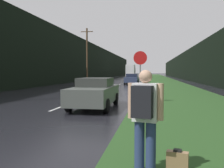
{
  "coord_description": "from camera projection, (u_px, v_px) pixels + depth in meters",
  "views": [
    {
      "loc": [
        4.42,
        -2.39,
        1.74
      ],
      "look_at": [
        1.74,
        13.63,
        0.9
      ],
      "focal_mm": 38.0,
      "sensor_mm": 36.0,
      "label": 1
    }
  ],
  "objects": [
    {
      "name": "stop_sign",
      "position": [
        140.0,
        70.0,
        13.17
      ],
      "size": [
        0.75,
        0.07,
        2.88
      ],
      "color": "slate",
      "rests_on": "ground_plane"
    },
    {
      "name": "utility_pole_far",
      "position": [
        87.0,
        55.0,
        34.51
      ],
      "size": [
        1.8,
        0.24,
        8.06
      ],
      "color": "#4C3823",
      "rests_on": "ground_plane"
    },
    {
      "name": "treeline_far_side",
      "position": [
        90.0,
        62.0,
        53.77
      ],
      "size": [
        2.0,
        140.0,
        7.99
      ],
      "primitive_type": "cube",
      "color": "black",
      "rests_on": "ground_plane"
    },
    {
      "name": "car_passing_far",
      "position": [
        132.0,
        79.0,
        32.87
      ],
      "size": [
        1.86,
        4.16,
        1.47
      ],
      "rotation": [
        0.0,
        0.0,
        3.14
      ],
      "color": "#2D3856",
      "rests_on": "ground_plane"
    },
    {
      "name": "grass_verge",
      "position": [
        163.0,
        82.0,
        41.51
      ],
      "size": [
        6.0,
        240.0,
        0.02
      ],
      "primitive_type": "cube",
      "color": "#26471E",
      "rests_on": "ground_plane"
    },
    {
      "name": "car_passing_near",
      "position": [
        95.0,
        93.0,
        11.44
      ],
      "size": [
        1.86,
        4.3,
        1.44
      ],
      "rotation": [
        0.0,
        0.0,
        3.14
      ],
      "color": "#4C514C",
      "rests_on": "ground_plane"
    },
    {
      "name": "treeline_near_side",
      "position": [
        190.0,
        66.0,
        50.21
      ],
      "size": [
        2.0,
        140.0,
        6.14
      ],
      "primitive_type": "cube",
      "color": "black",
      "rests_on": "ground_plane"
    },
    {
      "name": "delivery_truck",
      "position": [
        131.0,
        71.0,
        70.7
      ],
      "size": [
        2.57,
        7.47,
        3.79
      ],
      "color": "gray",
      "rests_on": "ground_plane"
    },
    {
      "name": "lane_stripe_d",
      "position": [
        110.0,
        88.0,
        25.65
      ],
      "size": [
        0.12,
        3.0,
        0.01
      ],
      "primitive_type": "cube",
      "color": "silver",
      "rests_on": "ground_plane"
    },
    {
      "name": "suitcase",
      "position": [
        177.0,
        162.0,
        4.05
      ],
      "size": [
        0.38,
        0.21,
        0.41
      ],
      "rotation": [
        0.0,
        0.0,
        -0.22
      ],
      "color": "olive",
      "rests_on": "ground_plane"
    },
    {
      "name": "hitchhiker_with_backpack",
      "position": [
        145.0,
        115.0,
        3.97
      ],
      "size": [
        0.6,
        0.49,
        1.77
      ],
      "rotation": [
        0.0,
        0.0,
        -0.22
      ],
      "color": "navy",
      "rests_on": "ground_plane"
    },
    {
      "name": "lane_stripe_c",
      "position": [
        95.0,
        94.0,
        18.76
      ],
      "size": [
        0.12,
        3.0,
        0.01
      ],
      "primitive_type": "cube",
      "color": "silver",
      "rests_on": "ground_plane"
    },
    {
      "name": "lane_stripe_e",
      "position": [
        119.0,
        84.0,
        32.55
      ],
      "size": [
        0.12,
        3.0,
        0.01
      ],
      "primitive_type": "cube",
      "color": "silver",
      "rests_on": "ground_plane"
    },
    {
      "name": "lane_stripe_b",
      "position": [
        62.0,
        106.0,
        11.86
      ],
      "size": [
        0.12,
        3.0,
        0.01
      ],
      "primitive_type": "cube",
      "color": "silver",
      "rests_on": "ground_plane"
    }
  ]
}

